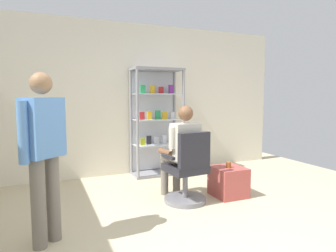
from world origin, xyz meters
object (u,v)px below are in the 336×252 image
Objects in this scene: office_chair at (187,174)px; standing_customer at (44,148)px; display_cabinet_main at (156,121)px; storage_crate at (228,182)px; tea_glass at (229,165)px; seated_shopkeeper at (181,148)px.

office_chair is 1.86m from standing_customer.
storage_crate is at bearing -71.59° from display_cabinet_main.
display_cabinet_main is 1.72m from tea_glass.
office_chair is 0.59× the size of standing_customer.
display_cabinet_main is 1.17× the size of standing_customer.
seated_shopkeeper is 1.83m from standing_customer.
standing_customer reaches higher than storage_crate.
seated_shopkeeper is 2.87× the size of storage_crate.
office_chair is at bearing -179.72° from tea_glass.
seated_shopkeeper is 0.86m from storage_crate.
display_cabinet_main is 1.68m from office_chair.
standing_customer reaches higher than seated_shopkeeper.
display_cabinet_main is at bearing 83.28° from seated_shopkeeper.
display_cabinet_main is 2.75m from standing_customer.
tea_glass reaches higher than storage_crate.
storage_crate is 5.49× the size of tea_glass.
standing_customer is at bearing -160.49° from seated_shopkeeper.
storage_crate is 0.28× the size of standing_customer.
standing_customer is at bearing -165.60° from office_chair.
storage_crate is (0.66, 0.03, -0.19)m from office_chair.
office_chair is 0.74× the size of seated_shopkeeper.
office_chair is (-0.15, -1.57, -0.57)m from display_cabinet_main.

